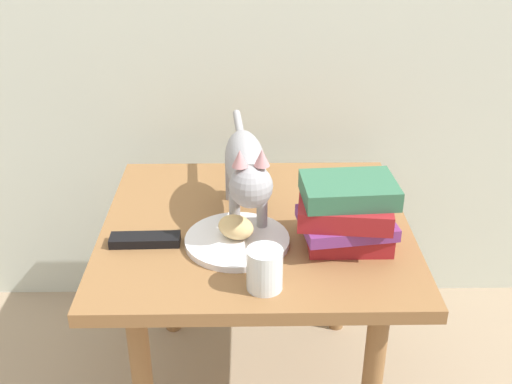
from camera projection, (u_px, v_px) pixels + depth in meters
side_table at (256, 248)px, 1.45m from camera, size 0.69×0.65×0.50m
plate at (237, 240)px, 1.34m from camera, size 0.23×0.23×0.01m
bread_roll at (236, 227)px, 1.32m from camera, size 0.10×0.09×0.05m
cat at (246, 167)px, 1.37m from camera, size 0.11×0.48×0.23m
book_stack at (347, 213)px, 1.30m from camera, size 0.21×0.18×0.15m
candle_jar at (265, 271)px, 1.18m from camera, size 0.07×0.07×0.08m
tv_remote at (145, 240)px, 1.33m from camera, size 0.15×0.05×0.02m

